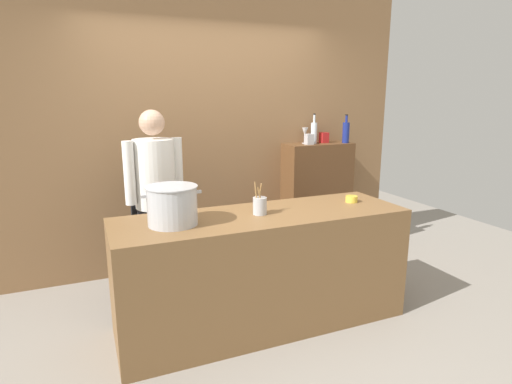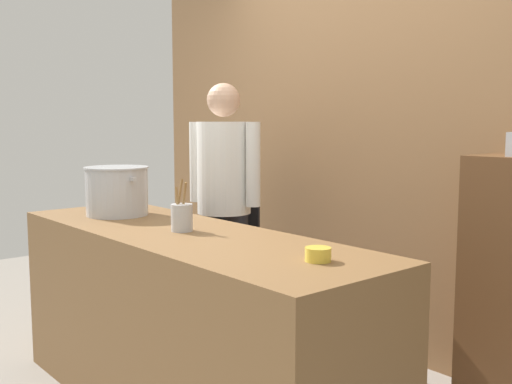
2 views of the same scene
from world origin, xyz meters
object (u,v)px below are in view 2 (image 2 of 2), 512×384
(chef, at_px, (225,193))
(utensil_crock, at_px, (182,217))
(stockpot_large, at_px, (117,191))
(butter_jar, at_px, (318,254))

(chef, distance_m, utensil_crock, 0.99)
(chef, xyz_separation_m, stockpot_large, (-0.01, -0.75, 0.07))
(stockpot_large, relative_size, butter_jar, 4.13)
(stockpot_large, distance_m, butter_jar, 1.51)
(butter_jar, bearing_deg, utensil_crock, -177.09)
(butter_jar, bearing_deg, stockpot_large, -178.32)
(chef, xyz_separation_m, utensil_crock, (0.64, -0.75, 0.00))
(chef, relative_size, butter_jar, 16.63)
(chef, bearing_deg, butter_jar, 137.65)
(stockpot_large, xyz_separation_m, utensil_crock, (0.65, 0.00, -0.07))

